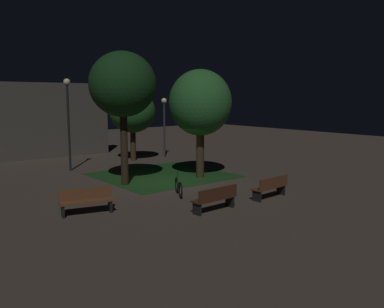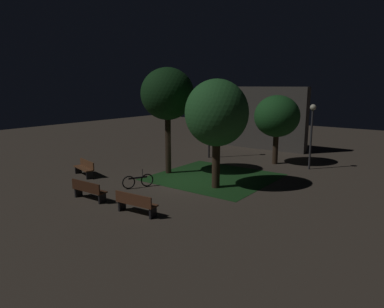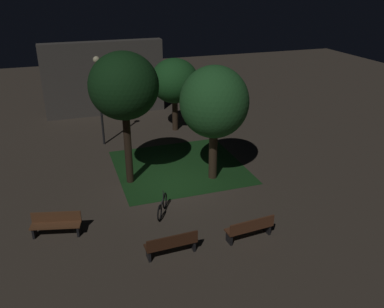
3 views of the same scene
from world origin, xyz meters
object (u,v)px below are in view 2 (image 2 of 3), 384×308
(bench_lawn_edge, at_px, (136,203))
(tree_back_right, at_px, (277,117))
(bicycle, at_px, (138,181))
(tree_back_left, at_px, (167,95))
(lamp_post_near_wall, at_px, (312,125))
(bench_front_left, at_px, (88,190))
(bench_front_right, at_px, (85,167))
(tree_near_wall, at_px, (217,114))
(lamp_post_path_center, at_px, (209,110))

(bench_lawn_edge, distance_m, tree_back_right, 12.15)
(bicycle, bearing_deg, tree_back_right, 70.33)
(tree_back_left, height_order, lamp_post_near_wall, tree_back_left)
(bench_front_left, height_order, bench_lawn_edge, same)
(bench_front_right, distance_m, tree_near_wall, 8.22)
(lamp_post_near_wall, height_order, bicycle, lamp_post_near_wall)
(bench_front_left, distance_m, bench_lawn_edge, 2.95)
(tree_near_wall, bearing_deg, bicycle, -142.96)
(bench_front_right, distance_m, lamp_post_near_wall, 13.46)
(bench_front_left, bearing_deg, lamp_post_path_center, 94.52)
(bench_front_left, bearing_deg, tree_back_left, 93.15)
(bench_front_right, height_order, bicycle, bicycle)
(bench_front_left, distance_m, bicycle, 2.72)
(bench_front_right, relative_size, tree_back_left, 0.31)
(tree_back_right, bearing_deg, bench_front_left, -107.17)
(tree_back_left, distance_m, lamp_post_path_center, 5.21)
(tree_near_wall, bearing_deg, bench_front_left, -124.72)
(bench_lawn_edge, height_order, tree_near_wall, tree_near_wall)
(tree_back_right, xyz_separation_m, lamp_post_near_wall, (2.29, -0.17, -0.35))
(bench_front_right, xyz_separation_m, lamp_post_path_center, (2.82, 8.34, 2.85))
(tree_back_left, bearing_deg, tree_back_right, 56.42)
(lamp_post_path_center, bearing_deg, lamp_post_near_wall, 6.61)
(lamp_post_path_center, height_order, lamp_post_near_wall, lamp_post_path_center)
(bench_front_left, relative_size, tree_near_wall, 0.34)
(bicycle, bearing_deg, bench_lawn_edge, -46.25)
(bench_front_right, bearing_deg, lamp_post_path_center, 71.34)
(bench_lawn_edge, bearing_deg, tree_back_right, 86.59)
(bench_front_left, xyz_separation_m, lamp_post_near_wall, (5.95, 11.68, 2.24))
(lamp_post_path_center, bearing_deg, bench_front_left, -85.48)
(tree_back_right, bearing_deg, lamp_post_path_center, -168.08)
(bench_front_right, xyz_separation_m, tree_back_left, (3.36, 3.30, 4.03))
(tree_back_left, bearing_deg, bench_front_left, -86.85)
(tree_near_wall, height_order, lamp_post_path_center, tree_near_wall)
(bench_front_left, bearing_deg, tree_near_wall, 55.28)
(bench_front_left, height_order, bench_front_right, same)
(bench_lawn_edge, xyz_separation_m, bench_front_right, (-6.63, 2.55, 0.00))
(bench_front_left, distance_m, bench_front_right, 4.48)
(tree_back_left, relative_size, bicycle, 4.11)
(bench_front_right, xyz_separation_m, bicycle, (4.06, 0.13, -0.14))
(bench_front_left, xyz_separation_m, tree_back_right, (3.66, 11.85, 2.59))
(bench_front_right, xyz_separation_m, tree_near_wall, (7.16, 2.46, 3.21))
(bench_lawn_edge, relative_size, bench_front_right, 0.98)
(tree_back_right, xyz_separation_m, lamp_post_path_center, (-4.52, -0.95, 0.26))
(lamp_post_path_center, distance_m, bicycle, 8.83)
(tree_back_right, xyz_separation_m, tree_near_wall, (-0.18, -6.83, 0.62))
(tree_back_right, bearing_deg, bicycle, -109.67)
(lamp_post_near_wall, bearing_deg, tree_back_left, -137.08)
(bench_front_right, bearing_deg, tree_back_right, 51.71)
(tree_back_right, distance_m, lamp_post_path_center, 4.63)
(tree_back_left, distance_m, tree_near_wall, 3.98)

